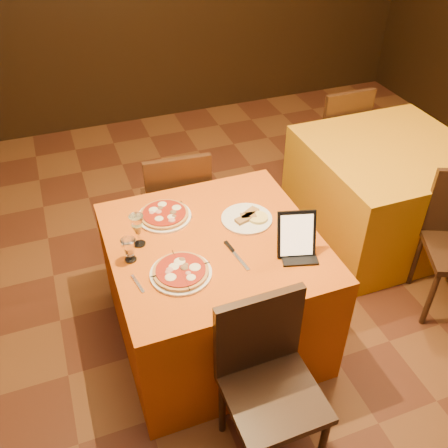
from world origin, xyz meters
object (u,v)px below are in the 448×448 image
object	(u,v)px
pizza_near	(181,272)
tablet	(296,234)
main_table	(215,290)
water_glass	(129,250)
pizza_far	(164,215)
chair_main_far	(175,202)
side_table	(384,193)
chair_main_near	(274,396)
wine_glass	(138,230)
chair_side_far	(331,135)

from	to	relation	value
pizza_near	tablet	size ratio (longest dim) A/B	1.25
main_table	tablet	distance (m)	0.65
water_glass	pizza_near	bearing A→B (deg)	-42.68
pizza_near	pizza_far	xyz separation A→B (m)	(0.04, 0.47, -0.00)
water_glass	chair_main_far	bearing A→B (deg)	60.99
main_table	chair_main_far	bearing A→B (deg)	90.00
pizza_near	side_table	bearing A→B (deg)	21.68
main_table	chair_main_near	distance (m)	0.80
pizza_far	wine_glass	distance (m)	0.27
chair_main_far	chair_side_far	xyz separation A→B (m)	(1.49, 0.48, 0.00)
chair_main_far	pizza_far	size ratio (longest dim) A/B	3.01
side_table	chair_main_far	world-z (taller)	chair_main_far
main_table	chair_main_far	distance (m)	0.81
chair_main_far	wine_glass	bearing A→B (deg)	66.41
wine_glass	chair_main_far	bearing A→B (deg)	61.68
pizza_near	wine_glass	size ratio (longest dim) A/B	1.61
side_table	pizza_near	bearing A→B (deg)	-158.32
chair_side_far	wine_glass	distance (m)	2.25
pizza_near	tablet	world-z (taller)	tablet
pizza_near	chair_side_far	bearing A→B (deg)	40.40
tablet	chair_main_near	bearing A→B (deg)	-107.20
side_table	pizza_near	xyz separation A→B (m)	(-1.73, -0.69, 0.39)
chair_side_far	wine_glass	bearing A→B (deg)	31.88
chair_main_far	main_table	bearing A→B (deg)	94.73
side_table	tablet	bearing A→B (deg)	-147.14
chair_side_far	chair_main_near	bearing A→B (deg)	53.95
pizza_far	tablet	distance (m)	0.76
main_table	side_table	world-z (taller)	same
chair_side_far	wine_glass	xyz separation A→B (m)	(-1.87, -1.18, 0.39)
chair_main_far	tablet	distance (m)	1.18
side_table	chair_main_far	xyz separation A→B (m)	(-1.49, 0.31, 0.08)
chair_side_far	tablet	distance (m)	1.94
main_table	chair_main_near	bearing A→B (deg)	-90.00
chair_main_far	water_glass	size ratio (longest dim) A/B	7.00
side_table	chair_main_near	world-z (taller)	chair_main_near
wine_glass	tablet	bearing A→B (deg)	-24.88
tablet	pizza_near	bearing A→B (deg)	-168.93
chair_main_far	water_glass	distance (m)	0.99
chair_main_far	tablet	xyz separation A→B (m)	(0.36, -1.04, 0.41)
side_table	tablet	distance (m)	1.44
chair_main_near	pizza_far	distance (m)	1.14
tablet	water_glass	bearing A→B (deg)	179.01
chair_main_far	water_glass	world-z (taller)	chair_main_far
chair_main_near	chair_main_far	bearing A→B (deg)	89.27
chair_side_far	pizza_far	bearing A→B (deg)	30.33
chair_side_far	pizza_near	world-z (taller)	chair_side_far
chair_main_far	pizza_far	world-z (taller)	chair_main_far
chair_main_far	pizza_near	bearing A→B (deg)	81.27
pizza_far	chair_main_far	bearing A→B (deg)	69.63
pizza_near	pizza_far	size ratio (longest dim) A/B	1.01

